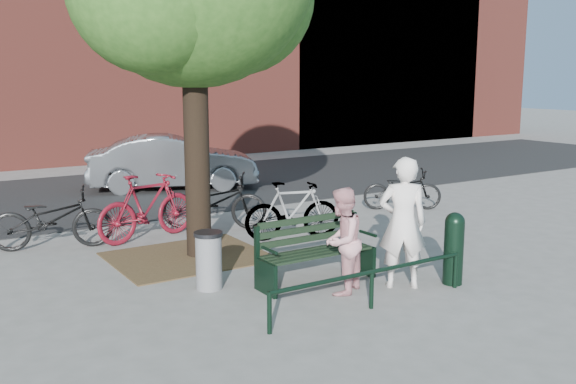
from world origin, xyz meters
TOP-DOWN VIEW (x-y plane):
  - ground at (0.00, 0.00)m, footprint 90.00×90.00m
  - dirt_pit at (-1.00, 2.20)m, footprint 2.40×2.00m
  - road at (0.00, 8.50)m, footprint 40.00×7.00m
  - park_bench at (-0.00, 0.08)m, footprint 1.74×0.54m
  - guard_railing at (0.00, -1.20)m, footprint 3.06×0.06m
  - person_left at (0.90, -0.76)m, footprint 0.80×0.73m
  - person_right at (0.04, -0.52)m, footprint 0.88×0.83m
  - bollard at (1.60, -1.06)m, footprint 0.28×0.28m
  - litter_bin at (-1.39, 0.60)m, footprint 0.39×0.39m
  - bicycle_a at (-2.72, 3.91)m, footprint 2.11×1.26m
  - bicycle_b at (-1.13, 3.65)m, footprint 2.07×1.00m
  - bicycle_c at (0.25, 3.77)m, footprint 2.07×1.73m
  - bicycle_d at (1.07, 2.28)m, footprint 1.82×0.99m
  - bicycle_e at (4.52, 3.16)m, footprint 1.75×1.42m
  - parked_car at (1.28, 8.26)m, footprint 4.52×2.91m

SIDE VIEW (x-z plane):
  - ground at x=0.00m, z-range 0.00..0.00m
  - road at x=0.00m, z-range 0.00..0.01m
  - dirt_pit at x=-1.00m, z-range 0.00..0.02m
  - guard_railing at x=0.00m, z-range 0.15..0.66m
  - litter_bin at x=-1.39m, z-range 0.01..0.81m
  - bicycle_e at x=4.52m, z-range 0.00..0.89m
  - park_bench at x=0.00m, z-range -0.01..0.97m
  - bicycle_a at x=-2.72m, z-range 0.00..1.05m
  - bicycle_d at x=1.07m, z-range 0.00..1.05m
  - bicycle_c at x=0.25m, z-range 0.00..1.06m
  - bollard at x=1.60m, z-range 0.04..1.07m
  - bicycle_b at x=-1.13m, z-range 0.00..1.20m
  - parked_car at x=1.28m, z-range 0.00..1.41m
  - person_right at x=0.04m, z-range 0.00..1.44m
  - person_left at x=0.90m, z-range 0.00..1.83m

